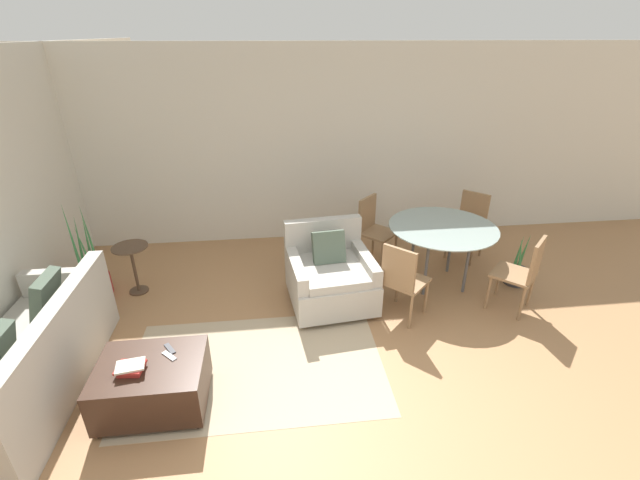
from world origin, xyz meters
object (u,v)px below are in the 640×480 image
(armchair, at_px, (330,275))
(book_stack, at_px, (131,368))
(tv_remote_primary, at_px, (169,356))
(dining_chair_near_right, at_px, (523,270))
(couch, at_px, (30,365))
(dining_table, at_px, (442,232))
(side_table, at_px, (133,260))
(dining_chair_far_left, at_px, (373,226))
(potted_plant_small, at_px, (516,272))
(tv_remote_secondary, at_px, (170,349))
(dining_chair_near_left, at_px, (402,278))
(ottoman, at_px, (153,383))
(potted_plant, at_px, (93,279))
(dining_chair_far_right, at_px, (470,221))

(armchair, bearing_deg, book_stack, -141.25)
(tv_remote_primary, height_order, dining_chair_near_right, dining_chair_near_right)
(couch, bearing_deg, dining_table, 18.17)
(side_table, bearing_deg, armchair, -11.75)
(dining_table, xyz_separation_m, dining_chair_far_left, (-0.68, 0.68, -0.18))
(dining_chair_near_right, xyz_separation_m, potted_plant_small, (0.30, 0.55, -0.36))
(tv_remote_secondary, relative_size, dining_chair_near_right, 0.17)
(dining_chair_near_left, bearing_deg, armchair, 149.42)
(ottoman, height_order, potted_plant_small, potted_plant_small)
(armchair, relative_size, potted_plant_small, 1.49)
(dining_chair_far_left, bearing_deg, potted_plant, -172.21)
(book_stack, relative_size, tv_remote_primary, 1.70)
(tv_remote_secondary, height_order, potted_plant, potted_plant)
(tv_remote_primary, xyz_separation_m, side_table, (-0.76, 1.76, -0.01))
(potted_plant, distance_m, dining_chair_far_left, 3.52)
(couch, relative_size, tv_remote_primary, 14.74)
(armchair, distance_m, potted_plant_small, 2.38)
(tv_remote_primary, bearing_deg, potted_plant_small, 20.02)
(armchair, xyz_separation_m, side_table, (-2.28, 0.47, 0.08))
(ottoman, bearing_deg, dining_table, 27.99)
(dining_chair_near_left, relative_size, dining_chair_near_right, 1.00)
(dining_chair_far_left, distance_m, dining_chair_far_right, 1.36)
(dining_chair_near_right, bearing_deg, tv_remote_secondary, -167.86)
(dining_chair_near_left, height_order, dining_chair_near_right, same)
(armchair, height_order, tv_remote_primary, armchair)
(armchair, bearing_deg, dining_chair_near_right, -11.48)
(ottoman, bearing_deg, dining_chair_near_right, 14.22)
(dining_table, bearing_deg, dining_chair_far_right, 45.00)
(tv_remote_primary, relative_size, dining_chair_near_left, 0.15)
(ottoman, relative_size, dining_chair_near_right, 0.95)
(couch, bearing_deg, dining_chair_near_left, 11.09)
(tv_remote_secondary, distance_m, potted_plant, 2.07)
(ottoman, distance_m, potted_plant_small, 4.30)
(dining_chair_near_right, distance_m, dining_chair_far_left, 1.92)
(tv_remote_secondary, bearing_deg, side_table, 114.15)
(couch, xyz_separation_m, dining_table, (4.12, 1.35, 0.40))
(tv_remote_primary, height_order, potted_plant_small, potted_plant_small)
(side_table, bearing_deg, potted_plant_small, -4.22)
(tv_remote_primary, bearing_deg, couch, 171.00)
(couch, bearing_deg, potted_plant_small, 13.51)
(dining_chair_near_right, relative_size, potted_plant_small, 1.30)
(ottoman, xyz_separation_m, tv_remote_primary, (0.15, 0.08, 0.20))
(book_stack, bearing_deg, dining_chair_far_right, 31.60)
(potted_plant_small, bearing_deg, potted_plant, 176.34)
(potted_plant, bearing_deg, book_stack, -62.41)
(book_stack, distance_m, potted_plant_small, 4.44)
(tv_remote_secondary, xyz_separation_m, potted_plant, (-1.24, 1.65, -0.22))
(ottoman, bearing_deg, dining_chair_near_left, 21.70)
(potted_plant, distance_m, dining_chair_near_right, 4.92)
(dining_chair_near_left, xyz_separation_m, dining_chair_far_right, (1.36, 1.36, 0.00))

